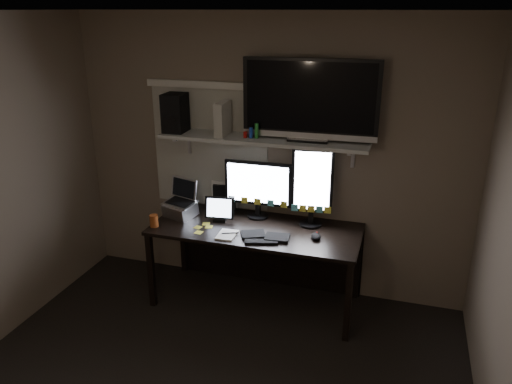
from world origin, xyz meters
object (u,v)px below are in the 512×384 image
at_px(monitor_landscape, 258,189).
at_px(keyboard, 265,236).
at_px(tablet, 220,209).
at_px(cup, 154,221).
at_px(game_console, 223,119).
at_px(monitor_portrait, 312,187).
at_px(tv, 310,100).
at_px(speaker, 175,113).
at_px(mouse, 316,236).
at_px(desk, 260,240).
at_px(laptop, 180,200).

distance_m(monitor_landscape, keyboard, 0.51).
bearing_deg(tablet, cup, -158.29).
distance_m(monitor_landscape, game_console, 0.70).
bearing_deg(monitor_portrait, tv, 139.41).
height_order(cup, game_console, game_console).
distance_m(keyboard, cup, 0.99).
height_order(tv, speaker, tv).
relative_size(mouse, tv, 0.11).
relative_size(monitor_portrait, tv, 0.64).
distance_m(cup, speaker, 0.96).
height_order(monitor_landscape, cup, monitor_landscape).
height_order(keyboard, mouse, mouse).
bearing_deg(mouse, cup, 169.21).
xyz_separation_m(monitor_landscape, speaker, (-0.75, -0.04, 0.65)).
relative_size(desk, mouse, 14.83).
bearing_deg(monitor_landscape, monitor_portrait, -4.72).
relative_size(tv, speaker, 3.31).
bearing_deg(speaker, keyboard, -23.32).
bearing_deg(game_console, speaker, 179.16).
distance_m(desk, laptop, 0.81).
xyz_separation_m(desk, game_console, (-0.35, 0.06, 1.07)).
height_order(desk, tv, tv).
distance_m(tablet, cup, 0.58).
bearing_deg(speaker, tv, -0.36).
bearing_deg(game_console, mouse, -16.18).
relative_size(desk, tablet, 6.89).
distance_m(monitor_portrait, game_console, 0.96).
xyz_separation_m(desk, mouse, (0.54, -0.19, 0.20)).
bearing_deg(keyboard, laptop, 151.18).
height_order(desk, keyboard, keyboard).
xyz_separation_m(monitor_portrait, game_console, (-0.79, -0.01, 0.54)).
relative_size(mouse, cup, 1.13).
distance_m(game_console, speaker, 0.45).
relative_size(desk, monitor_landscape, 2.95).
height_order(laptop, speaker, speaker).
height_order(monitor_landscape, mouse, monitor_landscape).
distance_m(cup, game_console, 1.06).
bearing_deg(monitor_portrait, tablet, -175.21).
bearing_deg(tv, laptop, -171.67).
distance_m(mouse, cup, 1.40).
bearing_deg(tv, keyboard, -124.61).
bearing_deg(tv, monitor_landscape, 178.45).
bearing_deg(desk, laptop, -173.51).
distance_m(tv, game_console, 0.77).
relative_size(mouse, game_console, 0.42).
relative_size(keyboard, cup, 3.85).
distance_m(monitor_landscape, speaker, 0.99).
relative_size(tv, game_console, 3.87).
relative_size(monitor_landscape, tv, 0.55).
height_order(monitor_portrait, keyboard, monitor_portrait).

